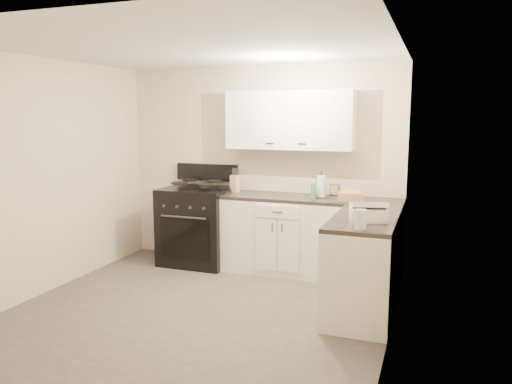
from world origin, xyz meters
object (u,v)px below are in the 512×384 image
(stove, at_px, (198,228))
(knife_block, at_px, (235,183))
(countertop_grill, at_px, (368,214))
(paper_towel, at_px, (321,187))
(wicker_basket, at_px, (351,196))

(stove, relative_size, knife_block, 4.97)
(knife_block, distance_m, countertop_grill, 2.17)
(paper_towel, bearing_deg, wicker_basket, -14.52)
(knife_block, distance_m, wicker_basket, 1.50)
(stove, xyz_separation_m, countertop_grill, (2.28, -1.06, 0.54))
(stove, bearing_deg, countertop_grill, -24.96)
(wicker_basket, relative_size, countertop_grill, 0.87)
(stove, height_order, countertop_grill, countertop_grill)
(stove, relative_size, wicker_basket, 3.70)
(paper_towel, relative_size, countertop_grill, 0.80)
(stove, distance_m, wicker_basket, 2.02)
(countertop_grill, bearing_deg, stove, 139.87)
(wicker_basket, xyz_separation_m, countertop_grill, (0.33, -1.03, 0.01))
(stove, bearing_deg, knife_block, 14.96)
(stove, relative_size, countertop_grill, 3.23)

